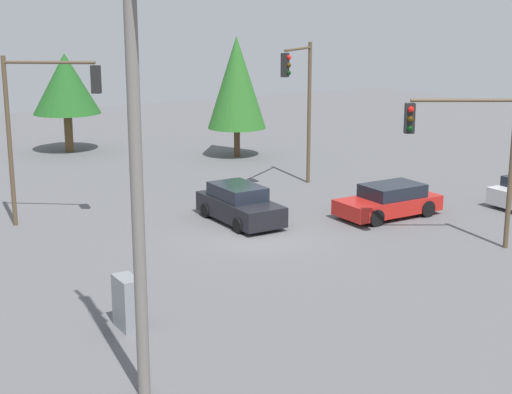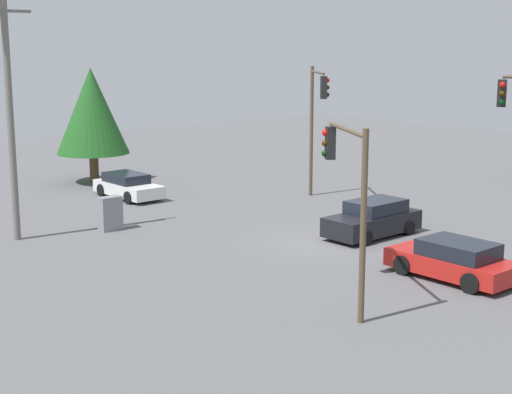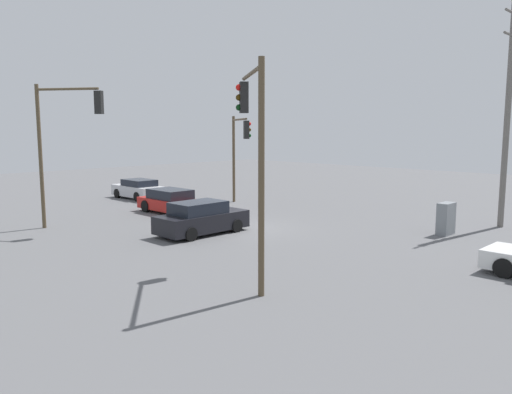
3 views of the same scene
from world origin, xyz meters
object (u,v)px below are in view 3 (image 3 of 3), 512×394
(traffic_signal_main, at_px, (62,132))
(traffic_signal_aux, at_px, (253,135))
(sedan_silver, at_px, (138,189))
(traffic_signal_cross, at_px, (239,144))
(sedan_dark, at_px, (201,219))
(sedan_red, at_px, (172,202))
(electrical_cabinet, at_px, (446,219))

(traffic_signal_main, distance_m, traffic_signal_aux, 12.30)
(sedan_silver, distance_m, traffic_signal_cross, 8.38)
(sedan_dark, bearing_deg, traffic_signal_cross, 125.21)
(sedan_red, xyz_separation_m, sedan_silver, (1.94, 6.60, -0.00))
(traffic_signal_aux, bearing_deg, sedan_red, 10.91)
(traffic_signal_aux, distance_m, electrical_cabinet, 11.81)
(sedan_dark, relative_size, traffic_signal_aux, 0.65)
(traffic_signal_main, bearing_deg, traffic_signal_cross, 53.68)
(sedan_silver, relative_size, traffic_signal_main, 0.60)
(traffic_signal_cross, bearing_deg, traffic_signal_main, -61.01)
(traffic_signal_main, relative_size, traffic_signal_aux, 1.02)
(traffic_signal_cross, height_order, traffic_signal_aux, traffic_signal_aux)
(electrical_cabinet, bearing_deg, sedan_red, 110.63)
(sedan_red, bearing_deg, traffic_signal_main, 1.67)
(sedan_silver, relative_size, electrical_cabinet, 2.81)
(sedan_silver, height_order, traffic_signal_main, traffic_signal_main)
(traffic_signal_main, height_order, electrical_cabinet, traffic_signal_main)
(traffic_signal_main, relative_size, traffic_signal_cross, 1.22)
(sedan_red, distance_m, sedan_silver, 6.87)
(traffic_signal_main, relative_size, electrical_cabinet, 4.68)
(sedan_silver, height_order, traffic_signal_aux, traffic_signal_aux)
(sedan_silver, height_order, electrical_cabinet, electrical_cabinet)
(traffic_signal_main, distance_m, electrical_cabinet, 18.17)
(sedan_silver, bearing_deg, traffic_signal_aux, -112.41)
(sedan_dark, distance_m, electrical_cabinet, 11.10)
(traffic_signal_cross, height_order, electrical_cabinet, traffic_signal_cross)
(sedan_silver, relative_size, traffic_signal_cross, 0.73)
(sedan_dark, bearing_deg, sedan_red, 156.33)
(sedan_silver, distance_m, sedan_dark, 13.10)
(traffic_signal_cross, bearing_deg, traffic_signal_aux, -10.63)
(sedan_red, xyz_separation_m, traffic_signal_cross, (4.72, -0.62, 3.21))
(traffic_signal_cross, bearing_deg, sedan_silver, -127.66)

